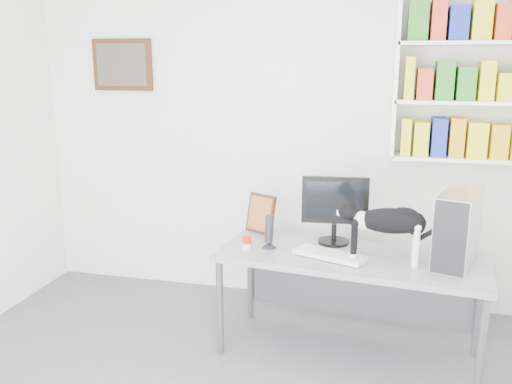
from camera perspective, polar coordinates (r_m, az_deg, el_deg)
room at (r=2.47m, az=-7.13°, el=-0.07°), size 4.01×4.01×2.70m
bookshelf at (r=4.13m, az=21.63°, el=11.58°), size 1.03×0.28×1.24m
wall_art at (r=4.73m, az=-13.88°, el=12.87°), size 0.52×0.04×0.42m
desk at (r=3.70m, az=9.72°, el=-11.76°), size 1.77×0.86×0.71m
monitor at (r=3.71m, az=8.28°, el=-1.85°), size 0.47×0.26×0.48m
keyboard at (r=3.51m, az=7.79°, el=-6.56°), size 0.49×0.32×0.04m
pc_tower at (r=3.53m, az=20.46°, el=-3.62°), size 0.33×0.49×0.45m
speaker at (r=3.62m, az=1.39°, el=-4.13°), size 0.11×0.11×0.23m
leaning_print at (r=3.94m, az=0.52°, el=-2.20°), size 0.25×0.19×0.29m
soup_can at (r=3.60m, az=-0.99°, el=-5.42°), size 0.06×0.06×0.09m
cat at (r=3.42m, az=13.68°, el=-4.40°), size 0.60×0.17×0.37m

